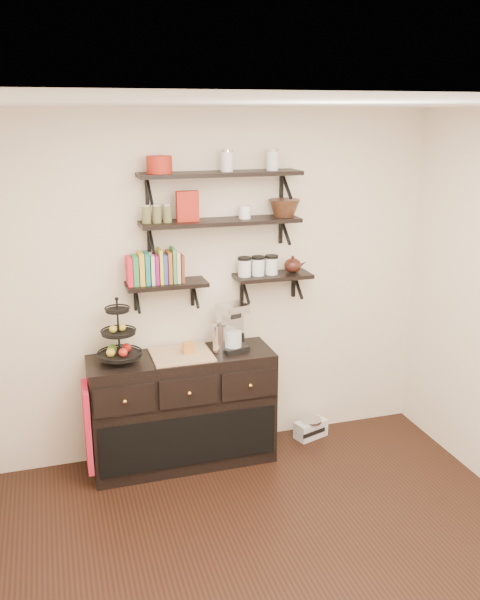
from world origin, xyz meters
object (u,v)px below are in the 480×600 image
(fruit_stand, at_px, (119,341))
(coffee_maker, at_px, (232,327))
(radio, at_px, (311,428))
(sideboard, at_px, (183,409))

(fruit_stand, xyz_separation_m, coffee_maker, (0.86, 0.02, 0.01))
(coffee_maker, bearing_deg, radio, -11.86)
(sideboard, xyz_separation_m, coffee_maker, (0.40, 0.03, 0.62))
(fruit_stand, bearing_deg, coffee_maker, 1.46)
(sideboard, bearing_deg, radio, 3.64)
(radio, bearing_deg, sideboard, 165.19)
(sideboard, xyz_separation_m, fruit_stand, (-0.46, 0.00, 0.61))
(sideboard, bearing_deg, coffee_maker, 3.56)
(fruit_stand, height_order, radio, fruit_stand)
(sideboard, distance_m, fruit_stand, 0.76)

